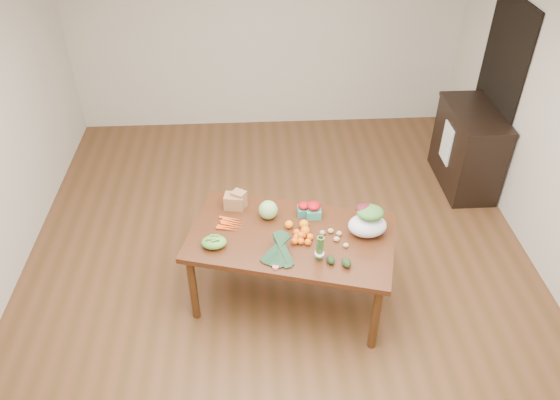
{
  "coord_description": "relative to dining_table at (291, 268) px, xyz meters",
  "views": [
    {
      "loc": [
        -0.22,
        -3.74,
        3.75
      ],
      "look_at": [
        0.0,
        0.0,
        0.9
      ],
      "focal_mm": 35.0,
      "sensor_mm": 36.0,
      "label": 1
    }
  ],
  "objects": [
    {
      "name": "carrots",
      "position": [
        -0.51,
        0.17,
        0.39
      ],
      "size": [
        0.26,
        0.24,
        0.03
      ],
      "primitive_type": null,
      "rotation": [
        0.0,
        0.0,
        -0.27
      ],
      "color": "#FF5115",
      "rests_on": "dining_table"
    },
    {
      "name": "snap_pea_bag",
      "position": [
        -0.64,
        -0.1,
        0.42
      ],
      "size": [
        0.21,
        0.16,
        0.09
      ],
      "primitive_type": "ellipsoid",
      "color": "#5EAF3B",
      "rests_on": "dining_table"
    },
    {
      "name": "dish_towel",
      "position": [
        1.88,
        1.7,
        0.18
      ],
      "size": [
        0.02,
        0.28,
        0.45
      ],
      "primitive_type": "cube",
      "color": "white",
      "rests_on": "cabinet"
    },
    {
      "name": "orange_b",
      "position": [
        0.11,
        0.09,
        0.42
      ],
      "size": [
        0.08,
        0.08,
        0.08
      ],
      "primitive_type": "sphere",
      "color": "orange",
      "rests_on": "dining_table"
    },
    {
      "name": "cabinet",
      "position": [
        2.14,
        1.7,
        0.1
      ],
      "size": [
        0.52,
        1.02,
        0.94
      ],
      "primitive_type": "cube",
      "color": "black",
      "rests_on": "floor"
    },
    {
      "name": "mandarin_cluster",
      "position": [
        0.07,
        -0.07,
        0.42
      ],
      "size": [
        0.22,
        0.22,
        0.09
      ],
      "primitive_type": null,
      "rotation": [
        0.0,
        0.0,
        -0.27
      ],
      "color": "#F55C0F",
      "rests_on": "dining_table"
    },
    {
      "name": "avocado_b",
      "position": [
        0.4,
        -0.39,
        0.41
      ],
      "size": [
        0.1,
        0.12,
        0.07
      ],
      "primitive_type": "ellipsoid",
      "rotation": [
        0.0,
        0.0,
        0.3
      ],
      "color": "black",
      "rests_on": "dining_table"
    },
    {
      "name": "dining_table",
      "position": [
        0.0,
        0.0,
        0.0
      ],
      "size": [
        1.89,
        1.36,
        0.75
      ],
      "primitive_type": "cube",
      "rotation": [
        0.0,
        0.0,
        -0.27
      ],
      "color": "#44220F",
      "rests_on": "floor"
    },
    {
      "name": "room_walls",
      "position": [
        -0.08,
        0.3,
        0.97
      ],
      "size": [
        5.02,
        6.02,
        2.7
      ],
      "color": "beige",
      "rests_on": "floor"
    },
    {
      "name": "strawberry_basket_b",
      "position": [
        0.21,
        0.25,
        0.43
      ],
      "size": [
        0.15,
        0.15,
        0.11
      ],
      "primitive_type": null,
      "rotation": [
        0.0,
        0.0,
        -0.27
      ],
      "color": "red",
      "rests_on": "dining_table"
    },
    {
      "name": "orange_c",
      "position": [
        0.12,
        0.01,
        0.42
      ],
      "size": [
        0.08,
        0.08,
        0.08
      ],
      "primitive_type": "sphere",
      "color": "orange",
      "rests_on": "dining_table"
    },
    {
      "name": "orange_a",
      "position": [
        -0.01,
        0.1,
        0.41
      ],
      "size": [
        0.07,
        0.07,
        0.07
      ],
      "primitive_type": "sphere",
      "color": "orange",
      "rests_on": "dining_table"
    },
    {
      "name": "potato_a",
      "position": [
        0.26,
        -0.0,
        0.4
      ],
      "size": [
        0.05,
        0.04,
        0.04
      ],
      "primitive_type": "ellipsoid",
      "color": "tan",
      "rests_on": "dining_table"
    },
    {
      "name": "asparagus_bundle",
      "position": [
        0.2,
        -0.3,
        0.5
      ],
      "size": [
        0.11,
        0.13,
        0.26
      ],
      "primitive_type": null,
      "rotation": [
        0.15,
        0.0,
        -0.27
      ],
      "color": "#467736",
      "rests_on": "dining_table"
    },
    {
      "name": "potato_b",
      "position": [
        0.37,
        -0.09,
        0.4
      ],
      "size": [
        0.05,
        0.05,
        0.04
      ],
      "primitive_type": "ellipsoid",
      "color": "tan",
      "rests_on": "dining_table"
    },
    {
      "name": "strawberry_basket_a",
      "position": [
        0.13,
        0.28,
        0.42
      ],
      "size": [
        0.13,
        0.13,
        0.1
      ],
      "primitive_type": null,
      "rotation": [
        0.0,
        0.0,
        -0.27
      ],
      "color": "red",
      "rests_on": "dining_table"
    },
    {
      "name": "avocado_a",
      "position": [
        0.28,
        -0.34,
        0.41
      ],
      "size": [
        0.09,
        0.11,
        0.06
      ],
      "primitive_type": "ellipsoid",
      "rotation": [
        0.0,
        0.0,
        0.3
      ],
      "color": "black",
      "rests_on": "dining_table"
    },
    {
      "name": "paper_bag",
      "position": [
        -0.48,
        0.41,
        0.46
      ],
      "size": [
        0.27,
        0.25,
        0.16
      ],
      "primitive_type": null,
      "rotation": [
        0.0,
        0.0,
        -0.27
      ],
      "color": "#9F6947",
      "rests_on": "dining_table"
    },
    {
      "name": "floor",
      "position": [
        -0.08,
        0.3,
        -0.38
      ],
      "size": [
        6.0,
        6.0,
        0.0
      ],
      "primitive_type": "plane",
      "color": "brown",
      "rests_on": "ground"
    },
    {
      "name": "doorway_dark",
      "position": [
        2.4,
        1.9,
        0.68
      ],
      "size": [
        0.02,
        1.0,
        2.1
      ],
      "primitive_type": "cube",
      "color": "black",
      "rests_on": "floor"
    },
    {
      "name": "kale_bunch",
      "position": [
        -0.13,
        -0.28,
        0.45
      ],
      "size": [
        0.41,
        0.47,
        0.16
      ],
      "primitive_type": null,
      "rotation": [
        0.0,
        0.0,
        -0.27
      ],
      "color": "#15301C",
      "rests_on": "dining_table"
    },
    {
      "name": "potato_e",
      "position": [
        0.43,
        -0.17,
        0.39
      ],
      "size": [
        0.05,
        0.04,
        0.04
      ],
      "primitive_type": "ellipsoid",
      "color": "tan",
      "rests_on": "dining_table"
    },
    {
      "name": "salad_bag",
      "position": [
        0.63,
        -0.01,
        0.5
      ],
      "size": [
        0.38,
        0.32,
        0.25
      ],
      "primitive_type": null,
      "rotation": [
        0.0,
        0.0,
        -0.27
      ],
      "color": "silver",
      "rests_on": "dining_table"
    },
    {
      "name": "potato_d",
      "position": [
        0.33,
        0.02,
        0.4
      ],
      "size": [
        0.05,
        0.04,
        0.04
      ],
      "primitive_type": "ellipsoid",
      "color": "tan",
      "rests_on": "dining_table"
    },
    {
      "name": "cabbage",
      "position": [
        -0.18,
        0.25,
        0.46
      ],
      "size": [
        0.17,
        0.17,
        0.17
      ],
      "primitive_type": "sphere",
      "color": "#90B468",
      "rests_on": "dining_table"
    },
    {
      "name": "potato_c",
      "position": [
        0.4,
        -0.02,
        0.4
      ],
      "size": [
        0.05,
        0.04,
        0.04
      ],
      "primitive_type": "ellipsoid",
      "color": "tan",
      "rests_on": "dining_table"
    }
  ]
}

